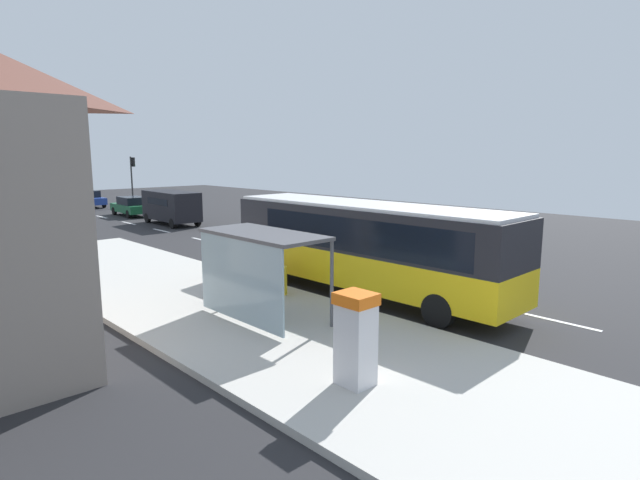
# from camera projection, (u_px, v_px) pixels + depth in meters

# --- Properties ---
(ground_plane) EXTENTS (56.00, 92.00, 0.04)m
(ground_plane) POSITION_uv_depth(u_px,v_px,m) (199.00, 241.00, 29.12)
(ground_plane) COLOR #262628
(sidewalk_platform) EXTENTS (6.20, 30.00, 0.18)m
(sidewalk_platform) POSITION_uv_depth(u_px,v_px,m) (217.00, 307.00, 16.18)
(sidewalk_platform) COLOR beige
(sidewalk_platform) RESTS_ON ground
(lane_stripe_seg_0) EXTENTS (0.16, 2.20, 0.01)m
(lane_stripe_seg_0) POSITION_uv_depth(u_px,v_px,m) (562.00, 322.00, 15.01)
(lane_stripe_seg_0) COLOR silver
(lane_stripe_seg_0) RESTS_ON ground
(lane_stripe_seg_1) EXTENTS (0.16, 2.20, 0.01)m
(lane_stripe_seg_1) POSITION_uv_depth(u_px,v_px,m) (420.00, 290.00, 18.58)
(lane_stripe_seg_1) COLOR silver
(lane_stripe_seg_1) RESTS_ON ground
(lane_stripe_seg_2) EXTENTS (0.16, 2.20, 0.01)m
(lane_stripe_seg_2) POSITION_uv_depth(u_px,v_px,m) (324.00, 268.00, 22.15)
(lane_stripe_seg_2) COLOR silver
(lane_stripe_seg_2) RESTS_ON ground
(lane_stripe_seg_3) EXTENTS (0.16, 2.20, 0.01)m
(lane_stripe_seg_3) POSITION_uv_depth(u_px,v_px,m) (255.00, 252.00, 25.72)
(lane_stripe_seg_3) COLOR silver
(lane_stripe_seg_3) RESTS_ON ground
(lane_stripe_seg_4) EXTENTS (0.16, 2.20, 0.01)m
(lane_stripe_seg_4) POSITION_uv_depth(u_px,v_px,m) (203.00, 240.00, 29.29)
(lane_stripe_seg_4) COLOR silver
(lane_stripe_seg_4) RESTS_ON ground
(lane_stripe_seg_5) EXTENTS (0.16, 2.20, 0.01)m
(lane_stripe_seg_5) POSITION_uv_depth(u_px,v_px,m) (162.00, 231.00, 32.86)
(lane_stripe_seg_5) COLOR silver
(lane_stripe_seg_5) RESTS_ON ground
(lane_stripe_seg_6) EXTENTS (0.16, 2.20, 0.01)m
(lane_stripe_seg_6) POSITION_uv_depth(u_px,v_px,m) (129.00, 223.00, 36.43)
(lane_stripe_seg_6) COLOR silver
(lane_stripe_seg_6) RESTS_ON ground
(lane_stripe_seg_7) EXTENTS (0.16, 2.20, 0.01)m
(lane_stripe_seg_7) POSITION_uv_depth(u_px,v_px,m) (102.00, 217.00, 40.00)
(lane_stripe_seg_7) COLOR silver
(lane_stripe_seg_7) RESTS_ON ground
(bus) EXTENTS (2.65, 11.04, 3.21)m
(bus) POSITION_uv_depth(u_px,v_px,m) (365.00, 243.00, 17.63)
(bus) COLOR yellow
(bus) RESTS_ON ground
(white_van) EXTENTS (2.19, 5.27, 2.30)m
(white_van) POSITION_uv_depth(u_px,v_px,m) (171.00, 205.00, 35.62)
(white_van) COLOR black
(white_van) RESTS_ON ground
(sedan_near) EXTENTS (1.89, 4.42, 1.52)m
(sedan_near) POSITION_uv_depth(u_px,v_px,m) (88.00, 199.00, 47.31)
(sedan_near) COLOR navy
(sedan_near) RESTS_ON ground
(sedan_far) EXTENTS (2.00, 4.48, 1.52)m
(sedan_far) POSITION_uv_depth(u_px,v_px,m) (131.00, 206.00, 40.61)
(sedan_far) COLOR #195933
(sedan_far) RESTS_ON ground
(ticket_machine) EXTENTS (0.66, 0.76, 1.94)m
(ticket_machine) POSITION_uv_depth(u_px,v_px,m) (356.00, 338.00, 10.43)
(ticket_machine) COLOR silver
(ticket_machine) RESTS_ON sidewalk_platform
(recycling_bin_yellow) EXTENTS (0.52, 0.52, 0.95)m
(recycling_bin_yellow) POSITION_uv_depth(u_px,v_px,m) (279.00, 280.00, 17.29)
(recycling_bin_yellow) COLOR yellow
(recycling_bin_yellow) RESTS_ON sidewalk_platform
(recycling_bin_orange) EXTENTS (0.52, 0.52, 0.95)m
(recycling_bin_orange) POSITION_uv_depth(u_px,v_px,m) (267.00, 277.00, 17.79)
(recycling_bin_orange) COLOR orange
(recycling_bin_orange) RESTS_ON sidewalk_platform
(recycling_bin_blue) EXTENTS (0.52, 0.52, 0.95)m
(recycling_bin_blue) POSITION_uv_depth(u_px,v_px,m) (255.00, 274.00, 18.29)
(recycling_bin_blue) COLOR blue
(recycling_bin_blue) RESTS_ON sidewalk_platform
(recycling_bin_red) EXTENTS (0.52, 0.52, 0.95)m
(recycling_bin_red) POSITION_uv_depth(u_px,v_px,m) (243.00, 270.00, 18.79)
(recycling_bin_red) COLOR red
(recycling_bin_red) RESTS_ON sidewalk_platform
(traffic_light_near_side) EXTENTS (0.49, 0.28, 4.62)m
(traffic_light_near_side) POSITION_uv_depth(u_px,v_px,m) (132.00, 173.00, 47.25)
(traffic_light_near_side) COLOR #2D2D2D
(traffic_light_near_side) RESTS_ON ground
(traffic_light_far_side) EXTENTS (0.49, 0.28, 4.55)m
(traffic_light_far_side) POSITION_uv_depth(u_px,v_px,m) (26.00, 176.00, 41.98)
(traffic_light_far_side) COLOR #2D2D2D
(traffic_light_far_side) RESTS_ON ground
(traffic_light_median) EXTENTS (0.49, 0.28, 5.09)m
(traffic_light_median) POSITION_uv_depth(u_px,v_px,m) (68.00, 171.00, 44.87)
(traffic_light_median) COLOR #2D2D2D
(traffic_light_median) RESTS_ON ground
(bus_shelter) EXTENTS (1.80, 4.00, 2.50)m
(bus_shelter) POSITION_uv_depth(u_px,v_px,m) (255.00, 254.00, 14.36)
(bus_shelter) COLOR #4C4C51
(bus_shelter) RESTS_ON sidewalk_platform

